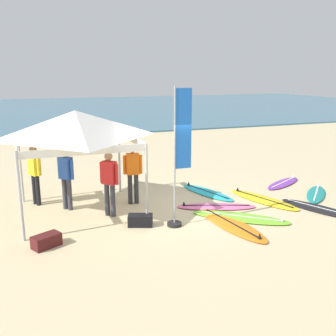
{
  "coord_description": "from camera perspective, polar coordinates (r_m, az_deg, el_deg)",
  "views": [
    {
      "loc": [
        -3.6,
        -9.44,
        3.68
      ],
      "look_at": [
        0.16,
        0.78,
        1.0
      ],
      "focal_mm": 41.34,
      "sensor_mm": 36.0,
      "label": 1
    }
  ],
  "objects": [
    {
      "name": "surfboard_teal",
      "position": [
        12.85,
        20.99,
        -3.59
      ],
      "size": [
        1.74,
        1.74,
        0.19
      ],
      "color": "#19847F",
      "rests_on": "ground"
    },
    {
      "name": "person_yellow",
      "position": [
        11.54,
        -19.07,
        -0.44
      ],
      "size": [
        0.36,
        0.5,
        1.71
      ],
      "color": "black",
      "rests_on": "ground"
    },
    {
      "name": "banner_flag",
      "position": [
        9.25,
        1.65,
        0.66
      ],
      "size": [
        0.6,
        0.36,
        3.4
      ],
      "color": "#99999E",
      "rests_on": "ground"
    },
    {
      "name": "surfboard_cyan",
      "position": [
        12.23,
        5.76,
        -3.58
      ],
      "size": [
        1.21,
        2.26,
        0.19
      ],
      "color": "#23B2CC",
      "rests_on": "ground"
    },
    {
      "name": "gear_bag_by_pole",
      "position": [
        8.93,
        -17.49,
        -10.2
      ],
      "size": [
        0.68,
        0.56,
        0.28
      ],
      "primitive_type": "cube",
      "rotation": [
        0.0,
        0.0,
        0.48
      ],
      "color": "#4C1919",
      "rests_on": "ground"
    },
    {
      "name": "person_blue",
      "position": [
        10.87,
        -14.81,
        -0.97
      ],
      "size": [
        0.4,
        0.44,
        1.71
      ],
      "color": "#383842",
      "rests_on": "ground"
    },
    {
      "name": "gear_bag_near_tent",
      "position": [
        9.67,
        -4.11,
        -7.7
      ],
      "size": [
        0.67,
        0.51,
        0.28
      ],
      "primitive_type": "cube",
      "rotation": [
        0.0,
        0.0,
        2.79
      ],
      "color": "black",
      "rests_on": "ground"
    },
    {
      "name": "ground_plane",
      "position": [
        10.75,
        0.65,
        -6.19
      ],
      "size": [
        80.0,
        80.0,
        0.0
      ],
      "primitive_type": "plane",
      "color": "beige"
    },
    {
      "name": "surfboard_lime",
      "position": [
        10.29,
        10.67,
        -7.16
      ],
      "size": [
        2.39,
        2.13,
        0.19
      ],
      "color": "#7AD12D",
      "rests_on": "ground"
    },
    {
      "name": "person_orange",
      "position": [
        11.03,
        -5.21,
        -0.36
      ],
      "size": [
        0.54,
        0.28,
        1.71
      ],
      "color": "#2D2D33",
      "rests_on": "ground"
    },
    {
      "name": "surfboard_pink",
      "position": [
        10.99,
        7.05,
        -5.64
      ],
      "size": [
        2.28,
        1.32,
        0.19
      ],
      "color": "pink",
      "rests_on": "ground"
    },
    {
      "name": "surfboard_purple",
      "position": [
        13.73,
        16.63,
        -2.15
      ],
      "size": [
        1.98,
        1.4,
        0.19
      ],
      "color": "purple",
      "rests_on": "ground"
    },
    {
      "name": "sea",
      "position": [
        41.51,
        -15.32,
        8.35
      ],
      "size": [
        80.0,
        36.0,
        0.1
      ],
      "primitive_type": "cube",
      "color": "#386B84",
      "rests_on": "ground"
    },
    {
      "name": "surfboard_black",
      "position": [
        11.51,
        21.52,
        -5.64
      ],
      "size": [
        1.48,
        2.35,
        0.19
      ],
      "color": "black",
      "rests_on": "ground"
    },
    {
      "name": "person_red",
      "position": [
        10.14,
        -8.65,
        -1.73
      ],
      "size": [
        0.41,
        0.42,
        1.71
      ],
      "color": "#383842",
      "rests_on": "ground"
    },
    {
      "name": "surfboard_orange",
      "position": [
        9.81,
        9.32,
        -8.17
      ],
      "size": [
        1.03,
        2.63,
        0.19
      ],
      "color": "orange",
      "rests_on": "ground"
    },
    {
      "name": "canopy_tent",
      "position": [
        10.32,
        -13.47,
        6.25
      ],
      "size": [
        3.03,
        3.03,
        2.75
      ],
      "color": "#B7B7BC",
      "rests_on": "ground"
    },
    {
      "name": "surfboard_yellow",
      "position": [
        11.83,
        13.81,
        -4.53
      ],
      "size": [
        1.39,
        2.51,
        0.19
      ],
      "color": "yellow",
      "rests_on": "ground"
    }
  ]
}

